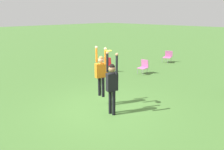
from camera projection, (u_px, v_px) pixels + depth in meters
ground_plane at (104, 109)px, 8.31m from camera, size 120.00×120.00×0.00m
person_jumping at (101, 71)px, 8.31m from camera, size 0.60×0.49×1.94m
person_defending at (112, 82)px, 7.60m from camera, size 0.55×0.44×2.27m
frisbee at (108, 51)px, 7.79m from camera, size 0.23×0.23×0.02m
camping_chair_0 at (106, 64)px, 13.40m from camera, size 0.60×0.66×0.94m
camping_chair_1 at (168, 56)px, 16.24m from camera, size 0.71×0.76×0.86m
camping_chair_3 at (144, 66)px, 13.14m from camera, size 0.51×0.56×0.86m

